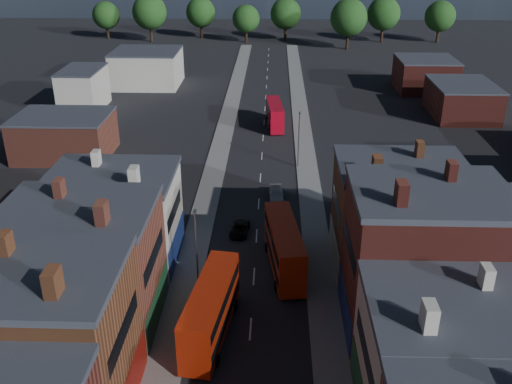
# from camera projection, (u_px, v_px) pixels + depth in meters

# --- Properties ---
(pavement_west) EXTENTS (3.00, 200.00, 0.12)m
(pavement_west) POSITION_uv_depth(u_px,v_px,m) (208.00, 196.00, 72.13)
(pavement_west) COLOR gray
(pavement_west) RESTS_ON ground
(pavement_east) EXTENTS (3.00, 200.00, 0.12)m
(pavement_east) POSITION_uv_depth(u_px,v_px,m) (311.00, 197.00, 71.74)
(pavement_east) COLOR gray
(pavement_east) RESTS_ON ground
(lamp_post_2) EXTENTS (0.25, 0.70, 8.12)m
(lamp_post_2) POSITION_uv_depth(u_px,v_px,m) (196.00, 244.00, 52.03)
(lamp_post_2) COLOR slate
(lamp_post_2) RESTS_ON ground
(lamp_post_3) EXTENTS (0.25, 0.70, 8.12)m
(lamp_post_3) POSITION_uv_depth(u_px,v_px,m) (299.00, 136.00, 78.85)
(lamp_post_3) COLOR slate
(lamp_post_3) RESTS_ON ground
(bus_0) EXTENTS (4.02, 11.39, 4.81)m
(bus_0) POSITION_uv_depth(u_px,v_px,m) (211.00, 309.00, 46.65)
(bus_0) COLOR #B8230A
(bus_0) RESTS_ON ground
(bus_1) EXTENTS (4.05, 11.40, 4.82)m
(bus_1) POSITION_uv_depth(u_px,v_px,m) (284.00, 247.00, 55.74)
(bus_1) COLOR #B3240A
(bus_1) RESTS_ON ground
(bus_2) EXTENTS (3.14, 9.90, 4.20)m
(bus_2) POSITION_uv_depth(u_px,v_px,m) (275.00, 114.00, 95.80)
(bus_2) COLOR #B30719
(bus_2) RESTS_ON ground
(car_2) EXTENTS (2.29, 4.18, 1.11)m
(car_2) POSITION_uv_depth(u_px,v_px,m) (240.00, 229.00, 63.20)
(car_2) COLOR black
(car_2) RESTS_ON ground
(car_3) EXTENTS (1.94, 4.38, 1.25)m
(car_3) POSITION_uv_depth(u_px,v_px,m) (276.00, 195.00, 71.11)
(car_3) COLOR #BABABA
(car_3) RESTS_ON ground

